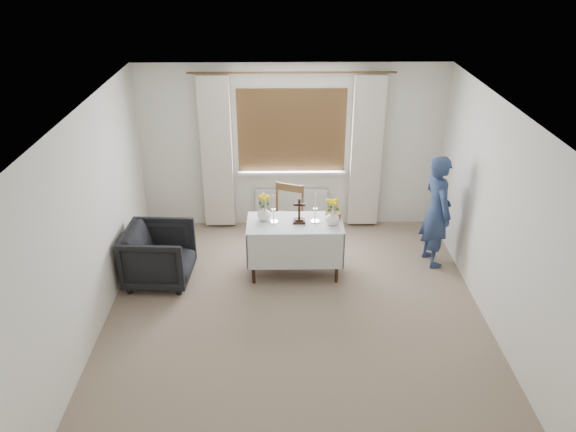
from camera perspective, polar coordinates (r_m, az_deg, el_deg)
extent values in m
plane|color=gray|center=(6.76, 0.77, -10.49)|extent=(5.00, 5.00, 0.00)
cube|color=silver|center=(7.41, 0.69, -3.27)|extent=(1.24, 0.64, 0.76)
imported|color=black|center=(7.44, -12.94, -3.89)|extent=(0.88, 0.86, 0.76)
imported|color=navy|center=(7.74, 14.87, 0.48)|extent=(0.49, 0.64, 1.56)
cube|color=silver|center=(8.67, 0.35, 0.85)|extent=(1.10, 0.10, 0.60)
imported|color=white|center=(7.26, -2.45, 0.31)|extent=(0.24, 0.24, 0.19)
imported|color=white|center=(7.17, 4.51, -0.14)|extent=(0.22, 0.22, 0.19)
cylinder|color=brown|center=(7.36, 4.63, 0.12)|extent=(0.24, 0.24, 0.08)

